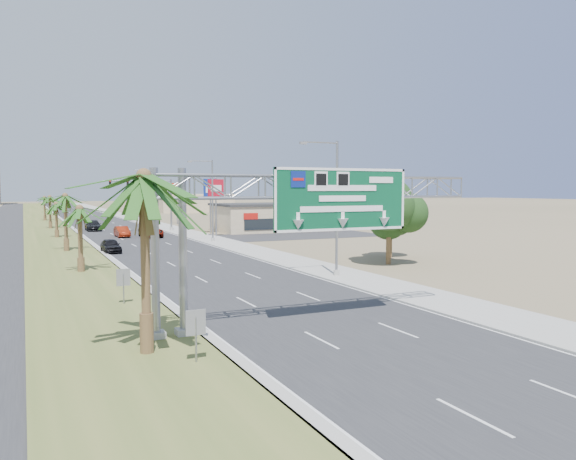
% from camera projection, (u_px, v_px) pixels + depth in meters
% --- Properties ---
extents(ground, '(600.00, 600.00, 0.00)m').
position_uv_depth(ground, '(475.00, 385.00, 18.64)').
color(ground, '#8C7A59').
rests_on(ground, ground).
extents(road, '(12.00, 300.00, 0.02)m').
position_uv_depth(road, '(94.00, 220.00, 117.83)').
color(road, '#28282B').
rests_on(road, ground).
extents(sidewalk_right, '(4.00, 300.00, 0.10)m').
position_uv_depth(sidewalk_right, '(135.00, 219.00, 121.45)').
color(sidewalk_right, '#9E9B93').
rests_on(sidewalk_right, ground).
extents(median_grass, '(7.00, 300.00, 0.12)m').
position_uv_depth(median_grass, '(42.00, 221.00, 113.57)').
color(median_grass, '#53602A').
rests_on(median_grass, ground).
extents(opposing_road, '(8.00, 300.00, 0.02)m').
position_uv_depth(opposing_road, '(4.00, 222.00, 110.59)').
color(opposing_road, '#28282B').
rests_on(opposing_road, ground).
extents(sign_gantry, '(16.75, 1.24, 7.50)m').
position_uv_depth(sign_gantry, '(309.00, 198.00, 26.69)').
color(sign_gantry, gray).
rests_on(sign_gantry, ground).
extents(palm_near, '(5.70, 5.70, 8.35)m').
position_uv_depth(palm_near, '(144.00, 178.00, 21.43)').
color(palm_near, brown).
rests_on(palm_near, ground).
extents(palm_row_b, '(3.99, 3.99, 5.95)m').
position_uv_depth(palm_row_b, '(80.00, 210.00, 43.09)').
color(palm_row_b, brown).
rests_on(palm_row_b, ground).
extents(palm_row_c, '(3.99, 3.99, 6.75)m').
position_uv_depth(palm_row_c, '(65.00, 197.00, 57.46)').
color(palm_row_c, brown).
rests_on(palm_row_c, ground).
extents(palm_row_d, '(3.99, 3.99, 5.45)m').
position_uv_depth(palm_row_d, '(56.00, 205.00, 73.79)').
color(palm_row_d, brown).
rests_on(palm_row_d, ground).
extents(palm_row_e, '(3.99, 3.99, 6.15)m').
position_uv_depth(palm_row_e, '(50.00, 198.00, 90.87)').
color(palm_row_e, brown).
rests_on(palm_row_e, ground).
extents(palm_row_f, '(3.99, 3.99, 5.75)m').
position_uv_depth(palm_row_f, '(44.00, 198.00, 113.44)').
color(palm_row_f, brown).
rests_on(palm_row_f, ground).
extents(streetlight_near, '(3.27, 0.44, 10.00)m').
position_uv_depth(streetlight_near, '(334.00, 214.00, 41.24)').
color(streetlight_near, gray).
rests_on(streetlight_near, ground).
extents(streetlight_mid, '(3.27, 0.44, 10.00)m').
position_uv_depth(streetlight_mid, '(211.00, 204.00, 68.30)').
color(streetlight_mid, gray).
rests_on(streetlight_mid, ground).
extents(streetlight_far, '(3.27, 0.44, 10.00)m').
position_uv_depth(streetlight_far, '(150.00, 199.00, 100.76)').
color(streetlight_far, gray).
rests_on(streetlight_far, ground).
extents(signal_mast, '(10.28, 0.71, 8.00)m').
position_uv_depth(signal_mast, '(158.00, 200.00, 85.39)').
color(signal_mast, gray).
rests_on(signal_mast, ground).
extents(store_building, '(18.00, 10.00, 4.00)m').
position_uv_depth(store_building, '(275.00, 218.00, 87.38)').
color(store_building, tan).
rests_on(store_building, ground).
extents(oak_near, '(4.50, 4.50, 6.80)m').
position_uv_depth(oak_near, '(389.00, 212.00, 48.14)').
color(oak_near, brown).
rests_on(oak_near, ground).
extents(oak_far, '(3.50, 3.50, 5.60)m').
position_uv_depth(oak_far, '(390.00, 217.00, 53.08)').
color(oak_far, brown).
rests_on(oak_far, ground).
extents(median_signback_a, '(0.75, 0.08, 2.08)m').
position_uv_depth(median_signback_a, '(196.00, 327.00, 20.62)').
color(median_signback_a, gray).
rests_on(median_signback_a, ground).
extents(median_signback_b, '(0.75, 0.08, 2.08)m').
position_uv_depth(median_signback_b, '(123.00, 280.00, 31.14)').
color(median_signback_b, gray).
rests_on(median_signback_b, ground).
extents(building_distant_right, '(20.00, 12.00, 5.00)m').
position_uv_depth(building_distant_right, '(194.00, 203.00, 157.48)').
color(building_distant_right, tan).
rests_on(building_distant_right, ground).
extents(car_left_lane, '(1.82, 4.22, 1.42)m').
position_uv_depth(car_left_lane, '(111.00, 246.00, 57.16)').
color(car_left_lane, black).
rests_on(car_left_lane, ground).
extents(car_mid_lane, '(1.66, 4.44, 1.45)m').
position_uv_depth(car_mid_lane, '(122.00, 232.00, 75.51)').
color(car_mid_lane, maroon).
rests_on(car_mid_lane, ground).
extents(car_right_lane, '(3.03, 6.02, 1.63)m').
position_uv_depth(car_right_lane, '(151.00, 231.00, 75.35)').
color(car_right_lane, gray).
rests_on(car_right_lane, ground).
extents(car_far, '(2.23, 5.45, 1.58)m').
position_uv_depth(car_far, '(93.00, 226.00, 86.94)').
color(car_far, black).
rests_on(car_far, ground).
extents(pole_sign_red_near, '(2.38, 0.99, 7.99)m').
position_uv_depth(pole_sign_red_near, '(216.00, 191.00, 75.43)').
color(pole_sign_red_near, gray).
rests_on(pole_sign_red_near, ground).
extents(pole_sign_blue, '(2.01, 0.80, 8.16)m').
position_uv_depth(pole_sign_blue, '(210.00, 192.00, 81.65)').
color(pole_sign_blue, gray).
rests_on(pole_sign_blue, ground).
extents(pole_sign_red_far, '(2.13, 1.18, 7.79)m').
position_uv_depth(pole_sign_red_far, '(177.00, 191.00, 103.21)').
color(pole_sign_red_far, gray).
rests_on(pole_sign_red_far, ground).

